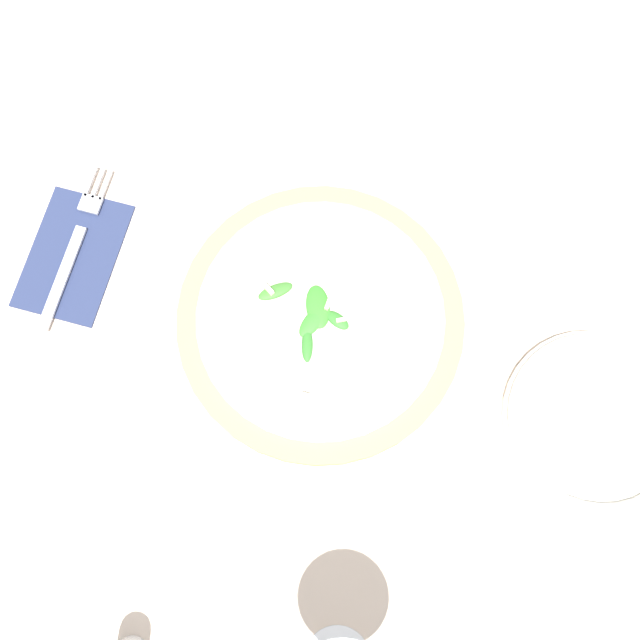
# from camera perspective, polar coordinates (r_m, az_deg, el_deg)

# --- Properties ---
(ground_plane) EXTENTS (6.00, 6.00, 0.00)m
(ground_plane) POSITION_cam_1_polar(r_m,az_deg,el_deg) (0.82, -1.79, 0.00)
(ground_plane) COLOR beige
(pizza_arugula_main) EXTENTS (0.33, 0.33, 0.05)m
(pizza_arugula_main) POSITION_cam_1_polar(r_m,az_deg,el_deg) (0.80, -0.00, -0.24)
(pizza_arugula_main) COLOR silver
(pizza_arugula_main) RESTS_ON ground_plane
(napkin) EXTENTS (0.15, 0.10, 0.01)m
(napkin) POSITION_cam_1_polar(r_m,az_deg,el_deg) (0.88, -18.31, 4.72)
(napkin) COLOR navy
(napkin) RESTS_ON ground_plane
(fork) EXTENTS (0.20, 0.02, 0.00)m
(fork) POSITION_cam_1_polar(r_m,az_deg,el_deg) (0.88, -18.25, 5.27)
(fork) COLOR silver
(fork) RESTS_ON ground_plane
(side_plate_white) EXTENTS (0.19, 0.19, 0.02)m
(side_plate_white) POSITION_cam_1_polar(r_m,az_deg,el_deg) (0.84, 20.21, -7.16)
(side_plate_white) COLOR silver
(side_plate_white) RESTS_ON ground_plane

